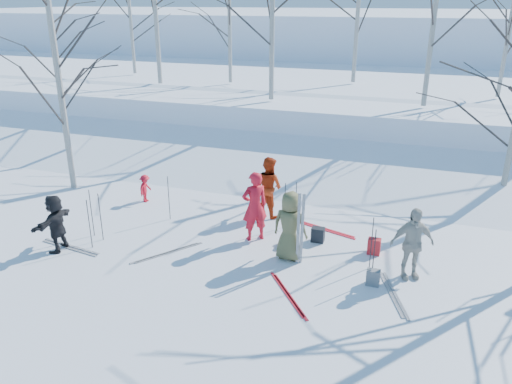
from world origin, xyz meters
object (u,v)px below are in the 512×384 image
at_px(skier_olive_center, 290,226).
at_px(skier_grey_west, 56,223).
at_px(skier_cream_east, 412,243).
at_px(backpack_red, 374,246).
at_px(skier_red_seated, 145,188).
at_px(backpack_dark, 318,235).
at_px(backpack_grey, 373,277).
at_px(dog, 290,236).
at_px(skier_redor_behind, 269,187).
at_px(skier_red_north, 255,206).

xyz_separation_m(skier_olive_center, skier_grey_west, (-5.75, -1.50, -0.13)).
distance_m(skier_cream_east, backpack_red, 1.42).
bearing_deg(skier_red_seated, backpack_dark, -100.51).
height_order(skier_red_seated, backpack_red, skier_red_seated).
height_order(skier_cream_east, backpack_red, skier_cream_east).
xyz_separation_m(skier_red_seated, backpack_grey, (7.48, -2.72, -0.26)).
distance_m(dog, backpack_red, 2.16).
distance_m(skier_redor_behind, skier_cream_east, 4.81).
height_order(skier_redor_behind, skier_cream_east, skier_redor_behind).
xyz_separation_m(skier_red_seated, dog, (5.17, -1.37, -0.20)).
bearing_deg(skier_olive_center, backpack_dark, -108.10).
distance_m(skier_red_north, dog, 1.23).
bearing_deg(backpack_dark, dog, -149.95).
bearing_deg(backpack_red, backpack_grey, -84.17).
height_order(skier_red_north, skier_grey_west, skier_red_north).
distance_m(skier_redor_behind, backpack_red, 3.67).
distance_m(skier_olive_center, skier_red_seated, 5.78).
distance_m(skier_olive_center, backpack_red, 2.29).
xyz_separation_m(skier_redor_behind, skier_cream_east, (4.18, -2.36, -0.03)).
relative_size(skier_grey_west, dog, 2.61).
distance_m(dog, backpack_grey, 2.68).
height_order(skier_redor_behind, backpack_dark, skier_redor_behind).
bearing_deg(skier_red_north, skier_grey_west, -12.34).
distance_m(skier_red_north, backpack_grey, 3.64).
relative_size(skier_cream_east, skier_grey_west, 1.15).
relative_size(skier_grey_west, backpack_dark, 3.80).
xyz_separation_m(skier_grey_west, backpack_grey, (7.89, 0.92, -0.57)).
relative_size(skier_red_seated, dog, 1.54).
bearing_deg(skier_cream_east, skier_grey_west, 166.64).
bearing_deg(skier_red_seated, backpack_grey, -110.84).
distance_m(skier_grey_west, dog, 6.04).
xyz_separation_m(skier_cream_east, backpack_dark, (-2.40, 1.10, -0.67)).
distance_m(backpack_red, backpack_grey, 1.52).
xyz_separation_m(dog, backpack_red, (2.16, 0.17, -0.04)).
bearing_deg(skier_red_seated, dog, -105.71).
xyz_separation_m(skier_red_north, skier_red_seated, (-4.18, 1.39, -0.51)).
relative_size(skier_grey_west, backpack_grey, 4.00).
bearing_deg(skier_olive_center, skier_grey_west, 19.20).
bearing_deg(skier_olive_center, skier_cream_east, -174.47).
distance_m(skier_olive_center, backpack_dark, 1.42).
relative_size(skier_olive_center, skier_redor_behind, 0.98).
relative_size(skier_redor_behind, skier_red_seated, 2.03).
bearing_deg(backpack_grey, skier_grey_west, -173.36).
relative_size(skier_olive_center, backpack_red, 4.24).
bearing_deg(skier_cream_east, backpack_grey, -163.23).
height_order(dog, backpack_grey, dog).
relative_size(skier_cream_east, dog, 3.00).
relative_size(skier_redor_behind, dog, 3.12).
relative_size(skier_redor_behind, backpack_grey, 4.77).
height_order(skier_redor_behind, skier_red_seated, skier_redor_behind).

